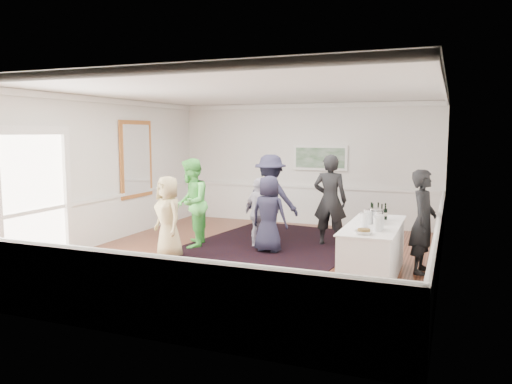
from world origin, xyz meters
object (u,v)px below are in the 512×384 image
at_px(bartender, 423,222).
at_px(guest_lilac, 259,213).
at_px(guest_green, 191,203).
at_px(guest_dark_b, 330,200).
at_px(serving_table, 373,251).
at_px(guest_tan, 168,217).
at_px(ice_bucket, 376,216).
at_px(guest_navy, 269,214).
at_px(guest_dark_a, 270,198).
at_px(nut_bowl, 364,231).

bearing_deg(bartender, guest_lilac, 84.90).
bearing_deg(guest_green, guest_dark_b, 95.30).
height_order(serving_table, guest_tan, guest_tan).
bearing_deg(guest_lilac, ice_bucket, -173.70).
bearing_deg(serving_table, guest_navy, 154.59).
distance_m(serving_table, guest_dark_b, 2.51).
xyz_separation_m(guest_tan, guest_dark_a, (1.32, 2.14, 0.17)).
distance_m(guest_lilac, guest_dark_a, 0.70).
relative_size(guest_navy, ice_bucket, 6.06).
distance_m(guest_navy, ice_bucket, 2.46).
bearing_deg(bartender, ice_bucket, 130.45).
distance_m(bartender, guest_green, 4.72).
relative_size(bartender, guest_green, 0.95).
bearing_deg(guest_navy, guest_lilac, -34.65).
bearing_deg(guest_dark_b, guest_green, 22.21).
height_order(serving_table, guest_lilac, guest_lilac).
height_order(serving_table, guest_dark_b, guest_dark_b).
height_order(guest_dark_b, ice_bucket, guest_dark_b).
relative_size(bartender, guest_dark_b, 0.91).
bearing_deg(nut_bowl, guest_tan, 169.44).
height_order(ice_bucket, nut_bowl, ice_bucket).
relative_size(guest_dark_a, guest_dark_b, 0.99).
distance_m(serving_table, guest_navy, 2.52).
height_order(serving_table, nut_bowl, nut_bowl).
xyz_separation_m(guest_green, ice_bucket, (3.98, -0.75, 0.08)).
relative_size(guest_green, nut_bowl, 6.82).
relative_size(guest_green, guest_dark_a, 0.97).
bearing_deg(guest_green, guest_dark_a, 109.80).
bearing_deg(ice_bucket, serving_table, -95.03).
xyz_separation_m(guest_dark_a, nut_bowl, (2.54, -2.87, -0.03)).
bearing_deg(serving_table, guest_dark_b, 120.37).
xyz_separation_m(guest_green, guest_navy, (1.70, 0.17, -0.16)).
distance_m(bartender, nut_bowl, 1.68).
height_order(bartender, guest_navy, bartender).
bearing_deg(guest_navy, guest_dark_a, -65.60).
height_order(bartender, guest_lilac, bartender).
relative_size(guest_green, ice_bucket, 7.29).
height_order(guest_green, guest_navy, guest_green).
bearing_deg(nut_bowl, ice_bucket, 87.87).
height_order(guest_dark_b, guest_navy, guest_dark_b).
xyz_separation_m(guest_lilac, guest_dark_a, (0.02, 0.66, 0.23)).
distance_m(ice_bucket, nut_bowl, 1.01).
distance_m(guest_tan, guest_navy, 2.03).
bearing_deg(guest_lilac, serving_table, -176.57).
bearing_deg(nut_bowl, guest_navy, 139.29).
height_order(serving_table, guest_dark_a, guest_dark_a).
bearing_deg(guest_navy, bartender, 178.08).
bearing_deg(guest_lilac, guest_dark_a, -60.30).
xyz_separation_m(bartender, guest_lilac, (-3.33, 0.71, -0.16)).
bearing_deg(nut_bowl, guest_dark_b, 112.30).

